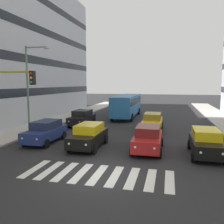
% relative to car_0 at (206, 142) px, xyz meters
% --- Properties ---
extents(ground_plane, '(180.00, 180.00, 0.00)m').
position_rel_car_0_xyz_m(ground_plane, '(5.85, 4.72, -0.89)').
color(ground_plane, '#262628').
extents(building_right_block_0, '(8.87, 25.07, 18.33)m').
position_rel_car_0_xyz_m(building_right_block_0, '(22.07, -14.26, 8.28)').
color(building_right_block_0, '#ADB2BC').
rests_on(building_right_block_0, ground_plane).
extents(crosswalk_markings, '(7.65, 2.80, 0.01)m').
position_rel_car_0_xyz_m(crosswalk_markings, '(5.85, 4.72, -0.88)').
color(crosswalk_markings, silver).
rests_on(crosswalk_markings, ground_plane).
extents(car_0, '(2.02, 4.44, 1.72)m').
position_rel_car_0_xyz_m(car_0, '(0.00, 0.00, 0.00)').
color(car_0, black).
rests_on(car_0, ground_plane).
extents(car_1, '(2.02, 4.44, 1.72)m').
position_rel_car_0_xyz_m(car_1, '(3.74, -0.26, 0.00)').
color(car_1, maroon).
rests_on(car_1, ground_plane).
extents(car_2, '(2.02, 4.44, 1.72)m').
position_rel_car_0_xyz_m(car_2, '(7.99, -0.10, 0.00)').
color(car_2, black).
rests_on(car_2, ground_plane).
extents(car_3, '(2.02, 4.44, 1.72)m').
position_rel_car_0_xyz_m(car_3, '(11.81, -0.71, 0.00)').
color(car_3, navy).
rests_on(car_3, ground_plane).
extents(car_row2_0, '(2.02, 4.44, 1.72)m').
position_rel_car_0_xyz_m(car_row2_0, '(11.66, -8.40, 0.00)').
color(car_row2_0, black).
rests_on(car_row2_0, ground_plane).
extents(car_row2_1, '(2.02, 4.44, 1.72)m').
position_rel_car_0_xyz_m(car_row2_1, '(3.93, -7.47, 0.00)').
color(car_row2_1, gold).
rests_on(car_row2_1, ground_plane).
extents(bus_behind_traffic, '(2.78, 10.50, 3.00)m').
position_rel_car_0_xyz_m(bus_behind_traffic, '(7.99, -16.05, 0.97)').
color(bus_behind_traffic, '#286BAD').
rests_on(bus_behind_traffic, ground_plane).
extents(street_lamp_right, '(2.37, 0.28, 7.79)m').
position_rel_car_0_xyz_m(street_lamp_right, '(14.48, -3.14, 3.91)').
color(street_lamp_right, '#4C6B56').
rests_on(street_lamp_right, sidewalk_right).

